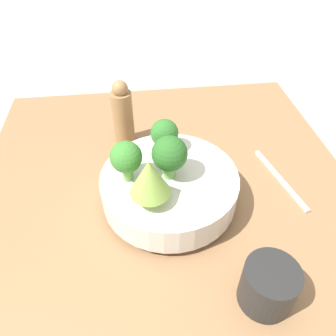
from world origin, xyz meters
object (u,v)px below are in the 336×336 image
at_px(fork, 280,179).
at_px(cup, 268,286).
at_px(pepper_mill, 123,115).
at_px(bowl, 168,187).

bearing_deg(fork, cup, 153.48).
distance_m(cup, fork, 0.28).
xyz_separation_m(pepper_mill, fork, (-0.17, -0.33, -0.07)).
relative_size(pepper_mill, fork, 0.86).
bearing_deg(fork, pepper_mill, 61.72).
relative_size(cup, fork, 0.44).
bearing_deg(fork, bowl, 97.01).
relative_size(cup, pepper_mill, 0.51).
bearing_deg(pepper_mill, fork, -118.28).
height_order(bowl, pepper_mill, pepper_mill).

